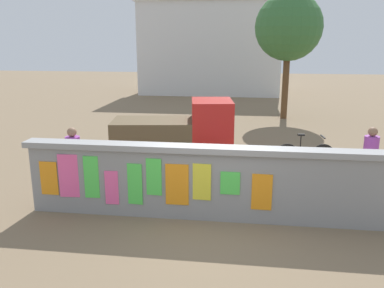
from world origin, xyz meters
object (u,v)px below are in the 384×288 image
at_px(motorcycle, 238,176).
at_px(tree_roadside, 289,27).
at_px(person_walking, 370,153).
at_px(person_bystander, 74,154).
at_px(auto_rickshaw_truck, 179,131).
at_px(bicycle_near, 305,154).

distance_m(motorcycle, tree_roadside, 10.79).
bearing_deg(motorcycle, person_walking, 10.04).
height_order(person_bystander, tree_roadside, tree_roadside).
bearing_deg(auto_rickshaw_truck, person_bystander, -123.23).
bearing_deg(tree_roadside, person_walking, -82.91).
bearing_deg(person_bystander, tree_roadside, 60.80).
height_order(auto_rickshaw_truck, tree_roadside, tree_roadside).
bearing_deg(motorcycle, auto_rickshaw_truck, 124.83).
distance_m(bicycle_near, person_bystander, 6.53).
distance_m(auto_rickshaw_truck, bicycle_near, 3.80).
relative_size(motorcycle, tree_roadside, 0.34).
xyz_separation_m(person_walking, tree_roadside, (-1.17, 9.41, 3.15)).
xyz_separation_m(bicycle_near, tree_roadside, (0.03, 7.42, 3.77)).
height_order(bicycle_near, person_bystander, person_bystander).
relative_size(auto_rickshaw_truck, bicycle_near, 2.21).
height_order(auto_rickshaw_truck, person_walking, auto_rickshaw_truck).
bearing_deg(person_bystander, person_walking, 8.00).
relative_size(bicycle_near, tree_roadside, 0.30).
bearing_deg(bicycle_near, motorcycle, -126.98).
relative_size(person_walking, person_bystander, 1.00).
bearing_deg(tree_roadside, bicycle_near, -90.21).
relative_size(person_bystander, tree_roadside, 0.29).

